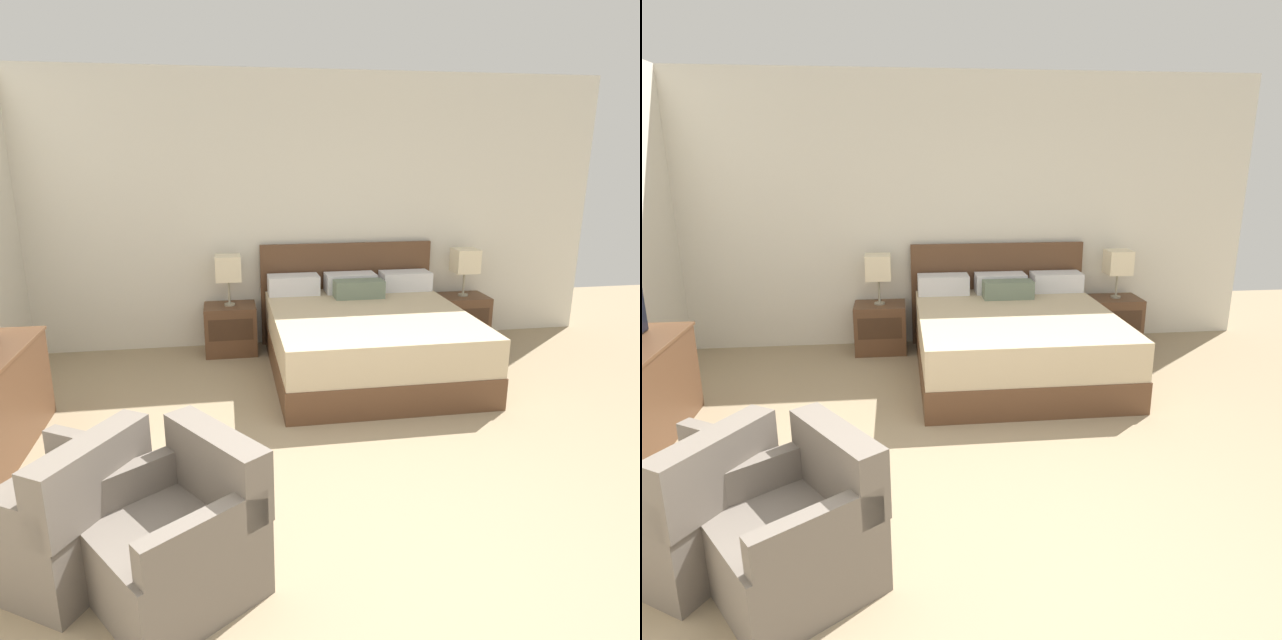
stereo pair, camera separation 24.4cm
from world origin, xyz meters
TOP-DOWN VIEW (x-y plane):
  - ground_plane at (0.00, 0.00)m, footprint 11.79×11.79m
  - wall_back at (0.00, 3.96)m, footprint 6.77×0.06m
  - bed at (0.55, 2.90)m, footprint 1.90×2.09m
  - nightstand_left at (-0.74, 3.65)m, footprint 0.54×0.43m
  - nightstand_right at (1.85, 3.65)m, footprint 0.54×0.43m
  - table_lamp_left at (-0.74, 3.65)m, footprint 0.26×0.26m
  - table_lamp_right at (1.85, 3.65)m, footprint 0.26×0.26m
  - armchair_by_window at (-1.62, 0.44)m, footprint 0.94×0.94m
  - armchair_companion at (-1.03, 0.19)m, footprint 0.96×0.95m

SIDE VIEW (x-z plane):
  - ground_plane at x=0.00m, z-range 0.00..0.00m
  - nightstand_left at x=-0.74m, z-range 0.00..0.52m
  - nightstand_right at x=1.85m, z-range 0.00..0.52m
  - armchair_by_window at x=-1.62m, z-range -0.10..0.66m
  - armchair_companion at x=-1.03m, z-range -0.10..0.66m
  - bed at x=0.55m, z-range -0.22..0.89m
  - table_lamp_left at x=-0.74m, z-range 0.65..1.17m
  - table_lamp_right at x=1.85m, z-range 0.65..1.17m
  - wall_back at x=0.00m, z-range 0.00..2.87m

